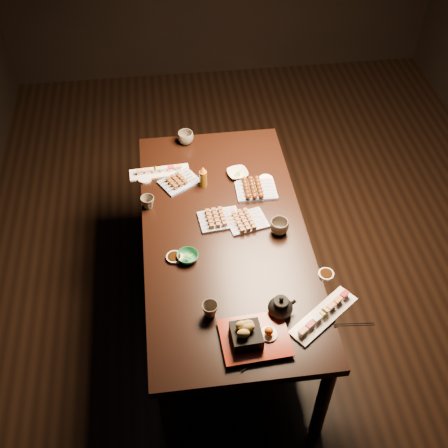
{
  "coord_description": "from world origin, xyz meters",
  "views": [
    {
      "loc": [
        -0.61,
        -2.47,
        3.01
      ],
      "look_at": [
        -0.34,
        -0.35,
        0.77
      ],
      "focal_mm": 45.0,
      "sensor_mm": 36.0,
      "label": 1
    }
  ],
  "objects": [
    {
      "name": "sauce_dish_se",
      "position": [
        0.13,
        -0.75,
        0.76
      ],
      "size": [
        0.11,
        0.11,
        0.01
      ],
      "primitive_type": "cylinder",
      "rotation": [
        0.0,
        0.0,
        0.4
      ],
      "color": "white",
      "rests_on": "dining_table"
    },
    {
      "name": "dining_table",
      "position": [
        -0.34,
        -0.4,
        0.38
      ],
      "size": [
        1.34,
        1.97,
        0.75
      ],
      "primitive_type": "cube",
      "rotation": [
        0.0,
        0.0,
        0.27
      ],
      "color": "black",
      "rests_on": "ground"
    },
    {
      "name": "yakitori_plate_left",
      "position": [
        -0.56,
        0.05,
        0.78
      ],
      "size": [
        0.27,
        0.25,
        0.06
      ],
      "primitive_type": null,
      "rotation": [
        0.0,
        0.0,
        0.51
      ],
      "color": "#828EB6",
      "rests_on": "dining_table"
    },
    {
      "name": "teacup_near_left",
      "position": [
        -0.48,
        -0.92,
        0.79
      ],
      "size": [
        0.09,
        0.09,
        0.07
      ],
      "primitive_type": "imported",
      "rotation": [
        0.0,
        0.0,
        0.16
      ],
      "color": "#534A3F",
      "rests_on": "dining_table"
    },
    {
      "name": "teacup_far_left",
      "position": [
        -0.76,
        -0.14,
        0.79
      ],
      "size": [
        0.08,
        0.08,
        0.07
      ],
      "primitive_type": "imported",
      "rotation": [
        0.0,
        0.0,
        -0.01
      ],
      "color": "#534A3F",
      "rests_on": "dining_table"
    },
    {
      "name": "chopsticks_near",
      "position": [
        -0.29,
        -1.19,
        0.75
      ],
      "size": [
        0.2,
        0.12,
        0.01
      ],
      "primitive_type": null,
      "rotation": [
        0.0,
        0.0,
        0.5
      ],
      "color": "black",
      "rests_on": "dining_table"
    },
    {
      "name": "tempura_tray",
      "position": [
        -0.29,
        -1.09,
        0.81
      ],
      "size": [
        0.33,
        0.27,
        0.12
      ],
      "primitive_type": null,
      "rotation": [
        0.0,
        0.0,
        0.05
      ],
      "color": "black",
      "rests_on": "dining_table"
    },
    {
      "name": "sauce_dish_west",
      "position": [
        -0.63,
        -0.54,
        0.76
      ],
      "size": [
        0.11,
        0.11,
        0.02
      ],
      "primitive_type": "cylinder",
      "rotation": [
        0.0,
        0.0,
        0.41
      ],
      "color": "white",
      "rests_on": "dining_table"
    },
    {
      "name": "sushi_platter_far",
      "position": [
        -0.68,
        0.15,
        0.77
      ],
      "size": [
        0.37,
        0.12,
        0.04
      ],
      "primitive_type": null,
      "rotation": [
        0.0,
        0.0,
        3.19
      ],
      "color": "white",
      "rests_on": "dining_table"
    },
    {
      "name": "teapot",
      "position": [
        -0.15,
        -0.95,
        0.81
      ],
      "size": [
        0.17,
        0.17,
        0.12
      ],
      "primitive_type": null,
      "rotation": [
        0.0,
        0.0,
        0.22
      ],
      "color": "black",
      "rests_on": "dining_table"
    },
    {
      "name": "edamame_bowl_cream",
      "position": [
        -0.21,
        0.07,
        0.76
      ],
      "size": [
        0.14,
        0.14,
        0.03
      ],
      "primitive_type": "imported",
      "rotation": [
        0.0,
        0.0,
        0.2
      ],
      "color": "beige",
      "rests_on": "dining_table"
    },
    {
      "name": "sauce_dish_east",
      "position": [
        -0.04,
        0.0,
        0.76
      ],
      "size": [
        0.12,
        0.12,
        0.01
      ],
      "primitive_type": "cylinder",
      "rotation": [
        0.0,
        0.0,
        0.52
      ],
      "color": "white",
      "rests_on": "dining_table"
    },
    {
      "name": "tsukune_plate",
      "position": [
        -0.12,
        -0.09,
        0.78
      ],
      "size": [
        0.24,
        0.17,
        0.06
      ],
      "primitive_type": null,
      "rotation": [
        0.0,
        0.0,
        -0.0
      ],
      "color": "#828EB6",
      "rests_on": "dining_table"
    },
    {
      "name": "edamame_bowl_green",
      "position": [
        -0.56,
        -0.56,
        0.77
      ],
      "size": [
        0.12,
        0.12,
        0.04
      ],
      "primitive_type": "imported",
      "rotation": [
        0.0,
        0.0,
        -0.1
      ],
      "color": "#2A8255",
      "rests_on": "dining_table"
    },
    {
      "name": "yakitori_plate_center",
      "position": [
        -0.36,
        -0.3,
        0.78
      ],
      "size": [
        0.24,
        0.19,
        0.06
      ],
      "primitive_type": null,
      "rotation": [
        0.0,
        0.0,
        0.1
      ],
      "color": "#828EB6",
      "rests_on": "dining_table"
    },
    {
      "name": "condiment_bottle",
      "position": [
        -0.42,
        0.01,
        0.82
      ],
      "size": [
        0.05,
        0.05,
        0.14
      ],
      "primitive_type": "cylinder",
      "rotation": [
        0.0,
        0.0,
        0.04
      ],
      "color": "brown",
      "rests_on": "dining_table"
    },
    {
      "name": "yakitori_plate_right",
      "position": [
        -0.21,
        -0.33,
        0.78
      ],
      "size": [
        0.24,
        0.2,
        0.05
      ],
      "primitive_type": null,
      "rotation": [
        0.0,
        0.0,
        0.21
      ],
      "color": "#828EB6",
      "rests_on": "dining_table"
    },
    {
      "name": "ground",
      "position": [
        0.0,
        0.0,
        0.0
      ],
      "size": [
        5.0,
        5.0,
        0.0
      ],
      "primitive_type": "plane",
      "color": "black",
      "rests_on": "ground"
    },
    {
      "name": "sushi_platter_near",
      "position": [
        0.06,
        -1.0,
        0.77
      ],
      "size": [
        0.38,
        0.32,
        0.05
      ],
      "primitive_type": null,
      "rotation": [
        0.0,
        0.0,
        0.63
      ],
      "color": "white",
      "rests_on": "dining_table"
    },
    {
      "name": "chopsticks_se",
      "position": [
        0.19,
        -1.07,
        0.75
      ],
      "size": [
        0.2,
        0.04,
        0.01
      ],
      "primitive_type": null,
      "rotation": [
        0.0,
        0.0,
        -0.09
      ],
      "color": "black",
      "rests_on": "dining_table"
    },
    {
      "name": "teacup_mid_right",
      "position": [
        -0.05,
        -0.42,
        0.79
      ],
      "size": [
        0.15,
        0.15,
        0.08
      ],
      "primitive_type": "imported",
      "rotation": [
        0.0,
        0.0,
        0.7
      ],
      "color": "#534A3F",
      "rests_on": "dining_table"
    },
    {
      "name": "teacup_far_right",
      "position": [
        -0.49,
        0.43,
        0.79
      ],
      "size": [
        0.12,
        0.12,
        0.08
      ],
      "primitive_type": "imported",
      "rotation": [
        0.0,
        0.0,
        0.2
      ],
      "color": "#534A3F",
      "rests_on": "dining_table"
    },
    {
      "name": "sauce_dish_nw",
      "position": [
        -0.77,
        0.1,
        0.76
      ],
      "size": [
        0.11,
        0.11,
        0.01
      ],
      "primitive_type": "cylinder",
      "rotation": [
        0.0,
        0.0,
        0.51
      ],
      "color": "white",
      "rests_on": "dining_table"
    }
  ]
}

